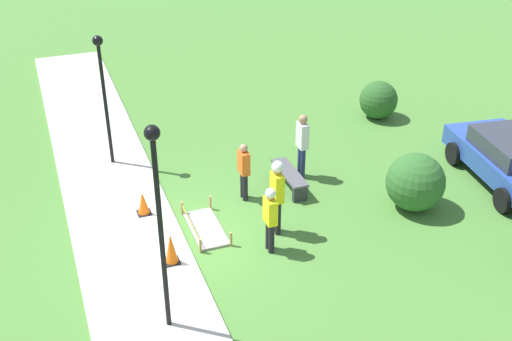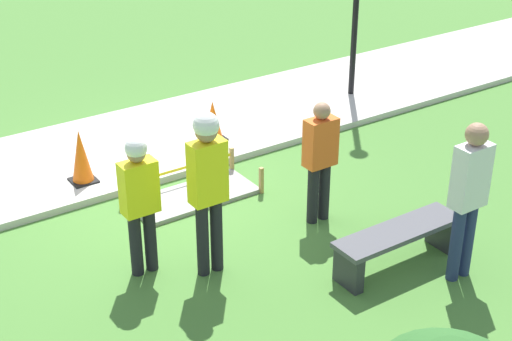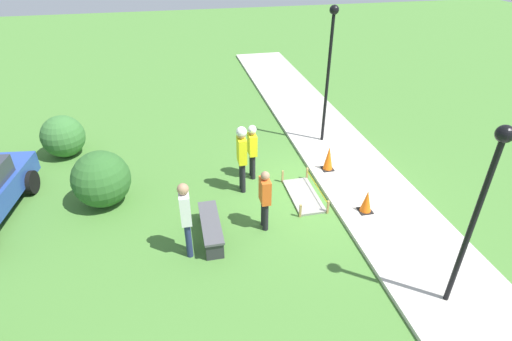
{
  "view_description": "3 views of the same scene",
  "coord_description": "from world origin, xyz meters",
  "px_view_note": "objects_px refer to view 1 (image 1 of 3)",
  "views": [
    {
      "loc": [
        12.29,
        -2.71,
        8.99
      ],
      "look_at": [
        -0.61,
        2.05,
        1.15
      ],
      "focal_mm": 45.0,
      "sensor_mm": 36.0,
      "label": 1
    },
    {
      "loc": [
        4.2,
        8.63,
        5.08
      ],
      "look_at": [
        -0.52,
        1.61,
        0.76
      ],
      "focal_mm": 55.0,
      "sensor_mm": 36.0,
      "label": 2
    },
    {
      "loc": [
        -8.71,
        3.8,
        6.32
      ],
      "look_at": [
        -0.34,
        1.97,
        1.1
      ],
      "focal_mm": 28.0,
      "sensor_mm": 36.0,
      "label": 3
    }
  ],
  "objects_px": {
    "traffic_cone_far_patch": "(171,248)",
    "worker_assistant": "(270,215)",
    "bystander_in_gray_shirt": "(302,142)",
    "lamppost_far": "(103,82)",
    "park_bench": "(289,176)",
    "parked_car_blue": "(512,159)",
    "traffic_cone_near_patch": "(143,203)",
    "lamppost_near": "(158,204)",
    "bystander_in_orange_shirt": "(244,169)",
    "worker_supervisor": "(277,190)"
  },
  "relations": [
    {
      "from": "traffic_cone_far_patch",
      "to": "worker_assistant",
      "type": "xyz_separation_m",
      "value": [
        0.21,
        2.27,
        0.51
      ]
    },
    {
      "from": "bystander_in_gray_shirt",
      "to": "lamppost_far",
      "type": "distance_m",
      "value": 5.61
    },
    {
      "from": "park_bench",
      "to": "parked_car_blue",
      "type": "relative_size",
      "value": 0.38
    },
    {
      "from": "traffic_cone_near_patch",
      "to": "traffic_cone_far_patch",
      "type": "height_order",
      "value": "traffic_cone_far_patch"
    },
    {
      "from": "bystander_in_gray_shirt",
      "to": "lamppost_near",
      "type": "height_order",
      "value": "lamppost_near"
    },
    {
      "from": "park_bench",
      "to": "parked_car_blue",
      "type": "bearing_deg",
      "value": 72.56
    },
    {
      "from": "park_bench",
      "to": "worker_assistant",
      "type": "bearing_deg",
      "value": -31.77
    },
    {
      "from": "bystander_in_orange_shirt",
      "to": "parked_car_blue",
      "type": "height_order",
      "value": "bystander_in_orange_shirt"
    },
    {
      "from": "park_bench",
      "to": "traffic_cone_near_patch",
      "type": "bearing_deg",
      "value": -89.23
    },
    {
      "from": "traffic_cone_near_patch",
      "to": "parked_car_blue",
      "type": "relative_size",
      "value": 0.14
    },
    {
      "from": "worker_assistant",
      "to": "parked_car_blue",
      "type": "distance_m",
      "value": 7.3
    },
    {
      "from": "bystander_in_orange_shirt",
      "to": "worker_assistant",
      "type": "bearing_deg",
      "value": -4.58
    },
    {
      "from": "worker_assistant",
      "to": "parked_car_blue",
      "type": "xyz_separation_m",
      "value": [
        -0.64,
        7.27,
        -0.26
      ]
    },
    {
      "from": "lamppost_far",
      "to": "traffic_cone_far_patch",
      "type": "bearing_deg",
      "value": 5.39
    },
    {
      "from": "worker_assistant",
      "to": "bystander_in_gray_shirt",
      "type": "xyz_separation_m",
      "value": [
        -2.88,
        2.05,
        0.1
      ]
    },
    {
      "from": "lamppost_near",
      "to": "traffic_cone_far_patch",
      "type": "bearing_deg",
      "value": 164.51
    },
    {
      "from": "bystander_in_orange_shirt",
      "to": "bystander_in_gray_shirt",
      "type": "bearing_deg",
      "value": 106.14
    },
    {
      "from": "park_bench",
      "to": "worker_supervisor",
      "type": "xyz_separation_m",
      "value": [
        1.82,
        -1.1,
        0.86
      ]
    },
    {
      "from": "traffic_cone_near_patch",
      "to": "bystander_in_orange_shirt",
      "type": "xyz_separation_m",
      "value": [
        0.05,
        2.64,
        0.49
      ]
    },
    {
      "from": "bystander_in_orange_shirt",
      "to": "lamppost_far",
      "type": "relative_size",
      "value": 0.43
    },
    {
      "from": "traffic_cone_near_patch",
      "to": "lamppost_near",
      "type": "distance_m",
      "value": 4.79
    },
    {
      "from": "bystander_in_orange_shirt",
      "to": "bystander_in_gray_shirt",
      "type": "distance_m",
      "value": 1.95
    },
    {
      "from": "park_bench",
      "to": "bystander_in_gray_shirt",
      "type": "height_order",
      "value": "bystander_in_gray_shirt"
    },
    {
      "from": "traffic_cone_far_patch",
      "to": "lamppost_far",
      "type": "xyz_separation_m",
      "value": [
        -5.14,
        -0.48,
        2.08
      ]
    },
    {
      "from": "traffic_cone_far_patch",
      "to": "bystander_in_orange_shirt",
      "type": "xyz_separation_m",
      "value": [
        -2.12,
        2.46,
        0.42
      ]
    },
    {
      "from": "park_bench",
      "to": "lamppost_far",
      "type": "height_order",
      "value": "lamppost_far"
    },
    {
      "from": "park_bench",
      "to": "bystander_in_gray_shirt",
      "type": "distance_m",
      "value": 1.01
    },
    {
      "from": "lamppost_near",
      "to": "lamppost_far",
      "type": "distance_m",
      "value": 7.05
    },
    {
      "from": "worker_assistant",
      "to": "bystander_in_orange_shirt",
      "type": "height_order",
      "value": "worker_assistant"
    },
    {
      "from": "worker_supervisor",
      "to": "worker_assistant",
      "type": "height_order",
      "value": "worker_supervisor"
    },
    {
      "from": "worker_supervisor",
      "to": "lamppost_far",
      "type": "height_order",
      "value": "lamppost_far"
    },
    {
      "from": "bystander_in_gray_shirt",
      "to": "parked_car_blue",
      "type": "xyz_separation_m",
      "value": [
        2.24,
        5.21,
        -0.36
      ]
    },
    {
      "from": "bystander_in_gray_shirt",
      "to": "parked_car_blue",
      "type": "relative_size",
      "value": 0.43
    },
    {
      "from": "parked_car_blue",
      "to": "traffic_cone_near_patch",
      "type": "bearing_deg",
      "value": -93.02
    },
    {
      "from": "park_bench",
      "to": "parked_car_blue",
      "type": "height_order",
      "value": "parked_car_blue"
    },
    {
      "from": "lamppost_near",
      "to": "lamppost_far",
      "type": "relative_size",
      "value": 1.16
    },
    {
      "from": "traffic_cone_near_patch",
      "to": "lamppost_far",
      "type": "xyz_separation_m",
      "value": [
        -2.96,
        -0.3,
        2.15
      ]
    },
    {
      "from": "bystander_in_gray_shirt",
      "to": "lamppost_near",
      "type": "distance_m",
      "value": 6.9
    },
    {
      "from": "worker_assistant",
      "to": "lamppost_near",
      "type": "height_order",
      "value": "lamppost_near"
    },
    {
      "from": "traffic_cone_far_patch",
      "to": "bystander_in_orange_shirt",
      "type": "relative_size",
      "value": 0.47
    },
    {
      "from": "bystander_in_gray_shirt",
      "to": "lamppost_far",
      "type": "relative_size",
      "value": 0.5
    },
    {
      "from": "traffic_cone_far_patch",
      "to": "worker_supervisor",
      "type": "distance_m",
      "value": 2.81
    },
    {
      "from": "traffic_cone_far_patch",
      "to": "bystander_in_orange_shirt",
      "type": "height_order",
      "value": "bystander_in_orange_shirt"
    },
    {
      "from": "traffic_cone_far_patch",
      "to": "bystander_in_orange_shirt",
      "type": "bearing_deg",
      "value": 130.83
    },
    {
      "from": "lamppost_near",
      "to": "parked_car_blue",
      "type": "xyz_separation_m",
      "value": [
        -2.32,
        10.06,
        -2.18
      ]
    },
    {
      "from": "traffic_cone_far_patch",
      "to": "bystander_in_gray_shirt",
      "type": "height_order",
      "value": "bystander_in_gray_shirt"
    },
    {
      "from": "worker_assistant",
      "to": "bystander_in_gray_shirt",
      "type": "relative_size",
      "value": 0.89
    },
    {
      "from": "bystander_in_orange_shirt",
      "to": "bystander_in_gray_shirt",
      "type": "height_order",
      "value": "bystander_in_gray_shirt"
    },
    {
      "from": "parked_car_blue",
      "to": "park_bench",
      "type": "bearing_deg",
      "value": -100.23
    },
    {
      "from": "bystander_in_orange_shirt",
      "to": "traffic_cone_near_patch",
      "type": "bearing_deg",
      "value": -91.15
    }
  ]
}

